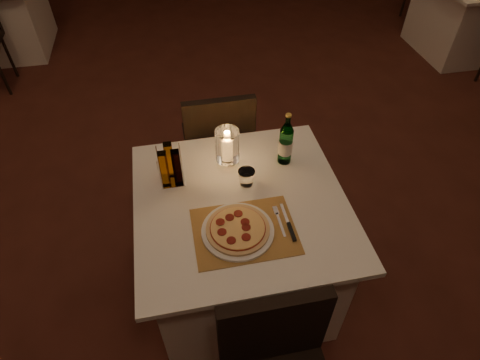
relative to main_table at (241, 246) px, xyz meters
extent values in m
cube|color=#4E2119|center=(-0.07, 0.75, -0.38)|extent=(8.00, 10.00, 0.02)
cube|color=white|center=(0.00, 0.00, -0.02)|extent=(0.88, 0.88, 0.71)
cube|color=white|center=(0.00, 0.00, 0.35)|extent=(1.00, 1.00, 0.03)
cube|color=black|center=(0.00, -0.61, 0.32)|extent=(0.42, 0.05, 0.42)
cube|color=black|center=(0.00, 0.80, 0.09)|extent=(0.42, 0.42, 0.05)
cube|color=black|center=(0.00, 0.62, 0.32)|extent=(0.42, 0.05, 0.42)
cylinder|color=black|center=(0.17, 0.97, -0.15)|extent=(0.03, 0.03, 0.44)
cylinder|color=black|center=(-0.17, 0.97, -0.15)|extent=(0.03, 0.03, 0.44)
cylinder|color=black|center=(0.17, 0.63, -0.15)|extent=(0.03, 0.03, 0.44)
cylinder|color=black|center=(-0.17, 0.63, -0.15)|extent=(0.03, 0.03, 0.44)
cube|color=#A27538|center=(-0.02, -0.18, 0.37)|extent=(0.45, 0.34, 0.00)
cylinder|color=white|center=(-0.05, -0.18, 0.38)|extent=(0.32, 0.32, 0.01)
cylinder|color=#D8B77F|center=(-0.05, -0.18, 0.39)|extent=(0.28, 0.28, 0.01)
cylinder|color=maroon|center=(-0.05, -0.18, 0.40)|extent=(0.24, 0.24, 0.00)
cylinder|color=#EACC7F|center=(-0.05, -0.18, 0.40)|extent=(0.24, 0.24, 0.00)
cylinder|color=maroon|center=(-0.01, -0.16, 0.40)|extent=(0.04, 0.04, 0.00)
cylinder|color=maroon|center=(-0.03, -0.11, 0.40)|extent=(0.04, 0.04, 0.00)
cylinder|color=maroon|center=(-0.08, -0.12, 0.40)|extent=(0.04, 0.04, 0.00)
cylinder|color=maroon|center=(-0.12, -0.14, 0.40)|extent=(0.04, 0.04, 0.00)
cylinder|color=maroon|center=(-0.12, -0.19, 0.40)|extent=(0.04, 0.04, 0.00)
cylinder|color=maroon|center=(-0.09, -0.25, 0.40)|extent=(0.04, 0.04, 0.00)
cylinder|color=maroon|center=(-0.03, -0.24, 0.40)|extent=(0.04, 0.04, 0.00)
cylinder|color=maroon|center=(-0.01, -0.19, 0.40)|extent=(0.04, 0.04, 0.00)
cube|color=silver|center=(0.15, -0.18, 0.37)|extent=(0.01, 0.14, 0.00)
cube|color=silver|center=(0.15, -0.09, 0.37)|extent=(0.02, 0.05, 0.00)
cube|color=black|center=(0.18, -0.23, 0.38)|extent=(0.02, 0.10, 0.01)
cube|color=silver|center=(0.18, -0.12, 0.37)|extent=(0.01, 0.12, 0.00)
cylinder|color=#559E63|center=(0.28, 0.23, 0.46)|extent=(0.07, 0.07, 0.20)
cylinder|color=#559E63|center=(0.28, 0.23, 0.63)|extent=(0.02, 0.02, 0.04)
cylinder|color=gold|center=(0.28, 0.23, 0.65)|extent=(0.03, 0.03, 0.01)
cylinder|color=silver|center=(0.28, 0.23, 0.46)|extent=(0.07, 0.07, 0.08)
cylinder|color=white|center=(-0.02, 0.24, 0.37)|extent=(0.11, 0.11, 0.01)
cylinder|color=white|center=(-0.02, 0.24, 0.40)|extent=(0.02, 0.02, 0.05)
cylinder|color=white|center=(-0.02, 0.24, 0.51)|extent=(0.12, 0.12, 0.17)
cylinder|color=white|center=(-0.02, 0.24, 0.49)|extent=(0.03, 0.03, 0.13)
ellipsoid|color=orange|center=(-0.02, 0.24, 0.57)|extent=(0.02, 0.02, 0.03)
cube|color=white|center=(-0.30, 0.20, 0.37)|extent=(0.12, 0.12, 0.01)
cylinder|color=white|center=(-0.36, 0.15, 0.46)|extent=(0.01, 0.01, 0.18)
cylinder|color=white|center=(-0.25, 0.15, 0.46)|extent=(0.01, 0.01, 0.18)
cylinder|color=white|center=(-0.36, 0.26, 0.46)|extent=(0.01, 0.01, 0.18)
cylinder|color=white|center=(-0.25, 0.26, 0.46)|extent=(0.01, 0.01, 0.18)
cube|color=#BF8C33|center=(-0.33, 0.17, 0.47)|extent=(0.04, 0.04, 0.20)
cube|color=#3F1E14|center=(-0.27, 0.17, 0.47)|extent=(0.04, 0.04, 0.20)
cube|color=#BF8C33|center=(-0.30, 0.23, 0.47)|extent=(0.04, 0.04, 0.20)
cylinder|color=black|center=(-1.77, 2.45, -0.15)|extent=(0.03, 0.03, 0.44)
cylinder|color=black|center=(-1.77, 2.79, -0.15)|extent=(0.03, 0.03, 0.44)
cylinder|color=black|center=(-1.77, 4.05, -0.15)|extent=(0.03, 0.03, 0.44)
cylinder|color=black|center=(-2.11, 4.05, -0.15)|extent=(0.03, 0.03, 0.44)
cube|color=white|center=(2.95, 2.42, -0.02)|extent=(0.88, 0.88, 0.71)
cylinder|color=black|center=(3.12, 3.05, -0.15)|extent=(0.03, 0.03, 0.44)
cylinder|color=black|center=(2.78, 3.05, -0.15)|extent=(0.03, 0.03, 0.44)
camera|label=1|loc=(-0.25, -1.24, 1.77)|focal=30.00mm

